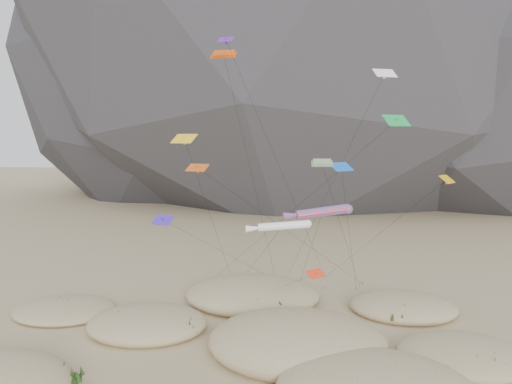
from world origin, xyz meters
The scene contains 9 objects.
ground centered at (0.00, 0.00, 0.00)m, with size 500.00×500.00×0.00m, color #CCB789.
dunes centered at (-0.84, 4.05, 0.74)m, with size 49.64×39.88×4.25m.
dune_grass centered at (-1.06, 3.04, 0.84)m, with size 42.78×28.26×1.53m.
kite_stakes centered at (2.52, 24.04, 0.15)m, with size 19.44×7.01×0.30m.
rainbow_tube_kite centered at (5.23, 13.03, 10.96)m, with size 7.26×10.14×11.79m.
white_tube_kite centered at (1.48, 6.15, 10.68)m, with size 8.89×18.39×11.29m.
orange_parafoil centered at (-4.90, 14.95, 26.92)m, with size 6.04×13.52×27.77m.
multi_parafoil centered at (5.33, 9.29, 16.00)m, with size 6.41×15.04×16.65m.
delta_kites centered at (3.08, 11.29, 16.85)m, with size 29.68×23.24×28.38m.
Camera 1 is at (3.77, -38.03, 18.73)m, focal length 35.00 mm.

